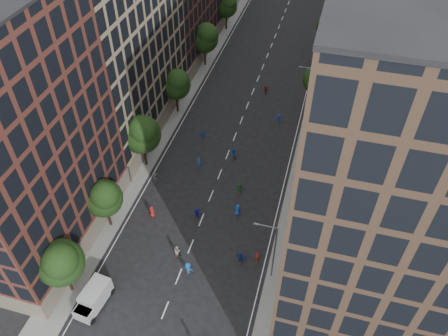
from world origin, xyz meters
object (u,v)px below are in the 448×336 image
streetlamp_near (273,250)px  streetlamp_far (310,89)px  cargo_van (94,298)px  skater_0 (79,316)px

streetlamp_near → streetlamp_far: size_ratio=1.00×
streetlamp_far → streetlamp_near: bearing=-90.0°
streetlamp_far → cargo_van: (-18.16, -41.89, -3.82)m
streetlamp_far → cargo_van: size_ratio=1.80×
streetlamp_near → skater_0: (-18.87, -11.00, -4.33)m
streetlamp_near → skater_0: 22.26m
cargo_van → skater_0: 2.29m
cargo_van → streetlamp_far: bearing=73.2°
cargo_van → skater_0: cargo_van is taller
streetlamp_near → skater_0: streetlamp_near is taller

